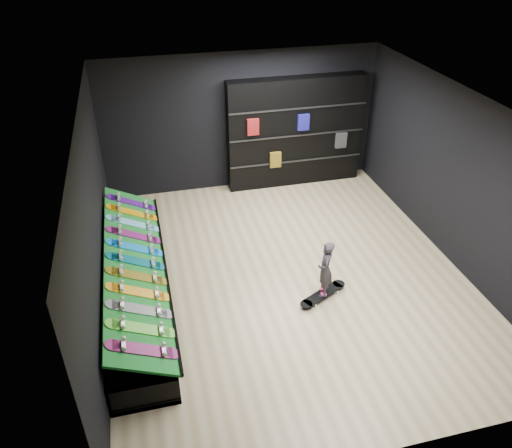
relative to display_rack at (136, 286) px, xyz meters
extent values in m
cube|color=#CAB688|center=(2.55, 0.00, -0.25)|extent=(6.00, 7.00, 0.01)
cube|color=white|center=(2.55, 0.00, 2.75)|extent=(6.00, 7.00, 0.01)
cube|color=black|center=(2.55, 3.50, 1.25)|extent=(6.00, 0.02, 3.00)
cube|color=black|center=(2.55, -3.50, 1.25)|extent=(6.00, 0.02, 3.00)
cube|color=black|center=(-0.45, 0.00, 1.25)|extent=(0.02, 7.00, 3.00)
cube|color=black|center=(5.55, 0.00, 1.25)|extent=(0.02, 7.00, 3.00)
cube|color=#0F631C|center=(0.05, 0.00, 0.46)|extent=(0.92, 4.50, 0.46)
cube|color=black|center=(3.72, 3.32, 0.97)|extent=(3.04, 0.36, 2.43)
imported|color=black|center=(2.95, -0.73, 0.14)|extent=(0.23, 0.27, 0.59)
camera|label=1|loc=(0.37, -6.54, 5.18)|focal=35.00mm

